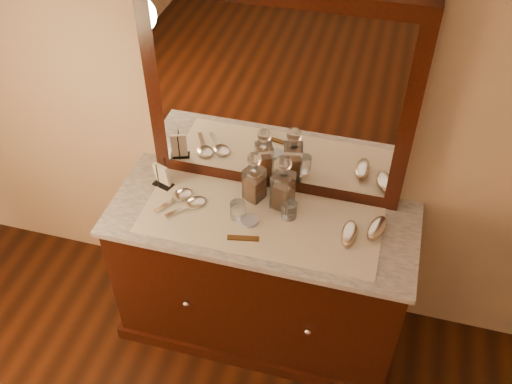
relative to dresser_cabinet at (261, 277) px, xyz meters
The scene contains 18 objects.
dresser_cabinet is the anchor object (origin of this frame).
dresser_plinth 0.37m from the dresser_cabinet, ahead, with size 1.46×0.59×0.08m, color black.
knob_left 0.42m from the dresser_cabinet, 136.47° to the right, with size 0.04×0.04×0.04m, color silver.
knob_right 0.42m from the dresser_cabinet, 43.53° to the right, with size 0.04×0.04×0.04m, color silver.
marble_top 0.42m from the dresser_cabinet, ahead, with size 1.44×0.59×0.03m, color white.
mirror_frame 0.97m from the dresser_cabinet, 90.00° to the left, with size 1.20×0.08×1.00m, color black.
mirror_glass 0.96m from the dresser_cabinet, 90.00° to the left, with size 1.06×0.01×0.86m, color white.
lace_runner 0.44m from the dresser_cabinet, 90.00° to the right, with size 1.10×0.45×0.00m, color white.
pin_dish 0.46m from the dresser_cabinet, 136.59° to the right, with size 0.09×0.09×0.02m, color white.
comb 0.48m from the dresser_cabinet, 106.04° to the right, with size 0.14×0.03×0.01m, color brown.
napkin_rack 0.73m from the dresser_cabinet, behind, with size 0.11×0.09×0.15m.
decanter_left 0.57m from the dresser_cabinet, 120.01° to the left, with size 0.11×0.11×0.27m.
decanter_right 0.57m from the dresser_cabinet, 53.58° to the left, with size 0.11×0.11×0.30m.
brush_near 0.62m from the dresser_cabinet, ahead, with size 0.07×0.16×0.04m.
brush_far 0.70m from the dresser_cabinet, ahead, with size 0.11×0.17×0.04m.
hand_mirror_outer 0.61m from the dresser_cabinet, behind, with size 0.15×0.22×0.02m.
hand_mirror_inner 0.56m from the dresser_cabinet, behind, with size 0.18×0.20×0.02m.
tumblers 0.49m from the dresser_cabinet, 33.17° to the left, with size 0.30×0.14×0.08m.
Camera 1 is at (0.46, 0.15, 2.75)m, focal length 40.42 mm.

